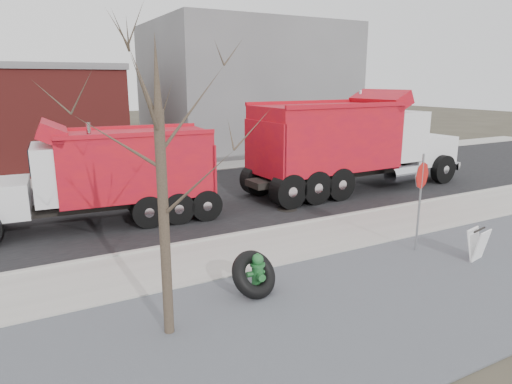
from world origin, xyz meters
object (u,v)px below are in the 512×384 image
dump_truck_red_a (352,141)px  dump_truck_red_b (104,172)px  fire_hydrant (258,275)px  truck_tire (254,274)px  stop_sign (421,185)px  sandwich_board (478,244)px

dump_truck_red_a → dump_truck_red_b: dump_truck_red_a is taller
fire_hydrant → dump_truck_red_b: (-1.86, 6.56, 1.27)m
truck_tire → dump_truck_red_b: (-1.75, 6.61, 1.21)m
truck_tire → stop_sign: (5.03, 0.19, 1.34)m
stop_sign → dump_truck_red_a: size_ratio=0.26×
sandwich_board → stop_sign: bearing=111.1°
stop_sign → dump_truck_red_a: dump_truck_red_a is taller
stop_sign → sandwich_board: 2.01m
fire_hydrant → dump_truck_red_b: bearing=110.6°
fire_hydrant → stop_sign: size_ratio=0.34×
stop_sign → dump_truck_red_b: 9.34m
dump_truck_red_a → fire_hydrant: bearing=-142.4°
stop_sign → dump_truck_red_b: bearing=141.0°
dump_truck_red_a → truck_tire: bearing=-142.6°
fire_hydrant → sandwich_board: 5.83m
sandwich_board → dump_truck_red_a: bearing=60.9°
fire_hydrant → dump_truck_red_a: bearing=44.2°
fire_hydrant → sandwich_board: bearing=-6.0°
fire_hydrant → stop_sign: (4.91, 0.14, 1.40)m
truck_tire → sandwich_board: 5.94m
dump_truck_red_a → dump_truck_red_b: bearing=178.3°
truck_tire → dump_truck_red_b: bearing=104.8°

